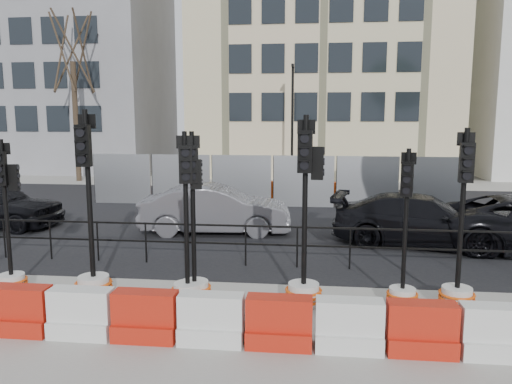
# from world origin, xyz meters

# --- Properties ---
(ground) EXTENTS (120.00, 120.00, 0.00)m
(ground) POSITION_xyz_m (0.00, 0.00, 0.00)
(ground) COLOR #51514C
(ground) RESTS_ON ground
(sidewalk_near) EXTENTS (40.00, 6.00, 0.02)m
(sidewalk_near) POSITION_xyz_m (0.00, -3.00, 0.01)
(sidewalk_near) COLOR gray
(sidewalk_near) RESTS_ON ground
(road) EXTENTS (40.00, 14.00, 0.03)m
(road) POSITION_xyz_m (0.00, 7.00, 0.01)
(road) COLOR black
(road) RESTS_ON ground
(sidewalk_far) EXTENTS (40.00, 4.00, 0.02)m
(sidewalk_far) POSITION_xyz_m (0.00, 16.00, 0.01)
(sidewalk_far) COLOR gray
(sidewalk_far) RESTS_ON ground
(building_grey) EXTENTS (11.00, 9.06, 14.00)m
(building_grey) POSITION_xyz_m (-14.00, 21.99, 7.00)
(building_grey) COLOR gray
(building_grey) RESTS_ON ground
(building_cream) EXTENTS (15.00, 10.06, 18.00)m
(building_cream) POSITION_xyz_m (2.00, 21.99, 9.00)
(building_cream) COLOR beige
(building_cream) RESTS_ON ground
(kerb_railing) EXTENTS (18.00, 0.04, 1.00)m
(kerb_railing) POSITION_xyz_m (0.00, 1.20, 0.69)
(kerb_railing) COLOR black
(kerb_railing) RESTS_ON ground
(heras_fencing) EXTENTS (14.33, 1.72, 2.00)m
(heras_fencing) POSITION_xyz_m (0.57, 9.86, 0.65)
(heras_fencing) COLOR gray
(heras_fencing) RESTS_ON ground
(lamp_post_far) EXTENTS (0.12, 0.56, 6.00)m
(lamp_post_far) POSITION_xyz_m (0.50, 14.98, 3.22)
(lamp_post_far) COLOR black
(lamp_post_far) RESTS_ON ground
(tree_bare_far) EXTENTS (2.00, 2.00, 9.00)m
(tree_bare_far) POSITION_xyz_m (-11.00, 15.50, 6.65)
(tree_bare_far) COLOR #473828
(tree_bare_far) RESTS_ON ground
(barrier_row) EXTENTS (15.70, 0.50, 0.80)m
(barrier_row) POSITION_xyz_m (-0.00, -2.80, 0.37)
(barrier_row) COLOR red
(barrier_row) RESTS_ON ground
(traffic_signal_b) EXTENTS (0.60, 0.60, 3.06)m
(traffic_signal_b) POSITION_xyz_m (-4.43, -1.02, 0.73)
(traffic_signal_b) COLOR white
(traffic_signal_b) RESTS_ON ground
(traffic_signal_c) EXTENTS (0.71, 0.71, 3.62)m
(traffic_signal_c) POSITION_xyz_m (-2.66, -1.14, 0.75)
(traffic_signal_c) COLOR white
(traffic_signal_c) RESTS_ON ground
(traffic_signal_d) EXTENTS (0.64, 0.64, 3.23)m
(traffic_signal_d) POSITION_xyz_m (-0.77, -1.19, 0.77)
(traffic_signal_d) COLOR white
(traffic_signal_d) RESTS_ON ground
(traffic_signal_e) EXTENTS (0.64, 0.64, 3.23)m
(traffic_signal_e) POSITION_xyz_m (-0.68, -1.06, 0.67)
(traffic_signal_e) COLOR white
(traffic_signal_e) RESTS_ON ground
(traffic_signal_f) EXTENTS (0.69, 0.69, 3.52)m
(traffic_signal_f) POSITION_xyz_m (1.40, -1.07, 0.84)
(traffic_signal_f) COLOR white
(traffic_signal_f) RESTS_ON ground
(traffic_signal_g) EXTENTS (0.58, 0.58, 2.93)m
(traffic_signal_g) POSITION_xyz_m (3.21, -0.92, 0.61)
(traffic_signal_g) COLOR white
(traffic_signal_g) RESTS_ON ground
(traffic_signal_h) EXTENTS (0.65, 0.65, 3.30)m
(traffic_signal_h) POSITION_xyz_m (4.19, -0.90, 0.68)
(traffic_signal_h) COLOR white
(traffic_signal_h) RESTS_ON ground
(car_b) EXTENTS (2.30, 4.71, 1.47)m
(car_b) POSITION_xyz_m (-1.33, 4.43, 0.73)
(car_b) COLOR #57575D
(car_b) RESTS_ON ground
(car_c) EXTENTS (3.85, 5.58, 1.39)m
(car_c) POSITION_xyz_m (4.50, 3.62, 0.70)
(car_c) COLOR black
(car_c) RESTS_ON ground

